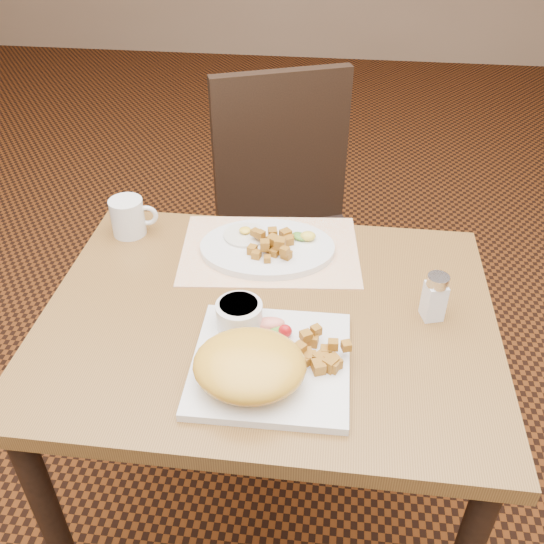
{
  "coord_description": "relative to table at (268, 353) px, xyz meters",
  "views": [
    {
      "loc": [
        0.12,
        -0.91,
        1.54
      ],
      "look_at": [
        0.0,
        0.04,
        0.82
      ],
      "focal_mm": 40.0,
      "sensor_mm": 36.0,
      "label": 1
    }
  ],
  "objects": [
    {
      "name": "plate_square",
      "position": [
        0.02,
        -0.14,
        0.12
      ],
      "size": [
        0.28,
        0.28,
        0.02
      ],
      "primitive_type": "cube",
      "rotation": [
        0.0,
        0.0,
        0.02
      ],
      "color": "silver",
      "rests_on": "table"
    },
    {
      "name": "coffee_mug",
      "position": [
        -0.36,
        0.25,
        0.15
      ],
      "size": [
        0.11,
        0.08,
        0.09
      ],
      "color": "silver",
      "rests_on": "table"
    },
    {
      "name": "garnish_ov",
      "position": [
        0.05,
        0.25,
        0.14
      ],
      "size": [
        0.06,
        0.05,
        0.02
      ],
      "color": "#387223",
      "rests_on": "plate_oval"
    },
    {
      "name": "plate_oval",
      "position": [
        -0.03,
        0.21,
        0.12
      ],
      "size": [
        0.32,
        0.25,
        0.02
      ],
      "primitive_type": null,
      "rotation": [
        0.0,
        0.0,
        0.09
      ],
      "color": "silver",
      "rests_on": "placemat"
    },
    {
      "name": "home_fries_sq",
      "position": [
        0.11,
        -0.13,
        0.14
      ],
      "size": [
        0.1,
        0.1,
        0.04
      ],
      "color": "#AE711C",
      "rests_on": "plate_square"
    },
    {
      "name": "fried_egg",
      "position": [
        -0.08,
        0.24,
        0.13
      ],
      "size": [
        0.1,
        0.1,
        0.02
      ],
      "color": "white",
      "rests_on": "plate_oval"
    },
    {
      "name": "ground",
      "position": [
        0.0,
        0.0,
        -0.64
      ],
      "size": [
        8.0,
        8.0,
        0.0
      ],
      "primitive_type": "plane",
      "color": "black",
      "rests_on": "ground"
    },
    {
      "name": "hollandaise_mound",
      "position": [
        -0.01,
        -0.19,
        0.16
      ],
      "size": [
        0.2,
        0.17,
        0.07
      ],
      "color": "gold",
      "rests_on": "plate_square"
    },
    {
      "name": "garnish_sq",
      "position": [
        0.02,
        -0.07,
        0.14
      ],
      "size": [
        0.08,
        0.05,
        0.03
      ],
      "color": "#387223",
      "rests_on": "plate_square"
    },
    {
      "name": "home_fries_ov",
      "position": [
        -0.01,
        0.2,
        0.14
      ],
      "size": [
        0.1,
        0.12,
        0.04
      ],
      "color": "#AE711C",
      "rests_on": "plate_oval"
    },
    {
      "name": "table",
      "position": [
        0.0,
        0.0,
        0.0
      ],
      "size": [
        0.9,
        0.7,
        0.75
      ],
      "color": "brown",
      "rests_on": "ground"
    },
    {
      "name": "placemat",
      "position": [
        -0.02,
        0.22,
        0.11
      ],
      "size": [
        0.43,
        0.32,
        0.0
      ],
      "primitive_type": "cube",
      "rotation": [
        0.0,
        0.0,
        0.1
      ],
      "color": "white",
      "rests_on": "table"
    },
    {
      "name": "salt_shaker",
      "position": [
        0.32,
        0.03,
        0.16
      ],
      "size": [
        0.05,
        0.05,
        0.1
      ],
      "color": "white",
      "rests_on": "table"
    },
    {
      "name": "chair_far",
      "position": [
        -0.02,
        0.68,
        -0.1
      ],
      "size": [
        0.55,
        0.55,
        0.97
      ],
      "rotation": [
        0.0,
        0.0,
        3.51
      ],
      "color": "black",
      "rests_on": "ground"
    },
    {
      "name": "ramekin",
      "position": [
        -0.05,
        -0.06,
        0.15
      ],
      "size": [
        0.09,
        0.09,
        0.05
      ],
      "color": "silver",
      "rests_on": "plate_square"
    }
  ]
}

